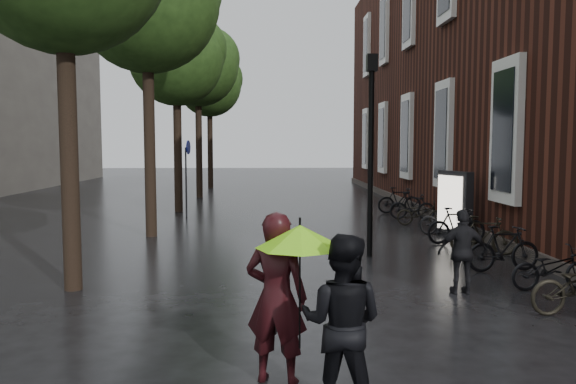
{
  "coord_description": "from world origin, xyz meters",
  "views": [
    {
      "loc": [
        -0.51,
        -3.29,
        2.68
      ],
      "look_at": [
        -0.12,
        7.39,
        1.76
      ],
      "focal_mm": 35.0,
      "sensor_mm": 36.0,
      "label": 1
    }
  ],
  "objects_px": {
    "pedestrian_walking": "(463,252)",
    "lamp_post": "(371,135)",
    "person_black": "(342,323)",
    "ad_lightbox": "(454,204)",
    "person_burgundy": "(276,298)",
    "parked_bicycles": "(458,227)"
  },
  "relations": [
    {
      "from": "pedestrian_walking",
      "to": "lamp_post",
      "type": "bearing_deg",
      "value": -72.87
    },
    {
      "from": "pedestrian_walking",
      "to": "person_black",
      "type": "bearing_deg",
      "value": 57.53
    },
    {
      "from": "person_black",
      "to": "ad_lightbox",
      "type": "bearing_deg",
      "value": -93.69
    },
    {
      "from": "ad_lightbox",
      "to": "lamp_post",
      "type": "relative_size",
      "value": 0.4
    },
    {
      "from": "pedestrian_walking",
      "to": "lamp_post",
      "type": "distance_m",
      "value": 4.14
    },
    {
      "from": "person_black",
      "to": "lamp_post",
      "type": "bearing_deg",
      "value": -82.02
    },
    {
      "from": "person_burgundy",
      "to": "pedestrian_walking",
      "type": "distance_m",
      "value": 4.98
    },
    {
      "from": "parked_bicycles",
      "to": "lamp_post",
      "type": "relative_size",
      "value": 2.85
    },
    {
      "from": "pedestrian_walking",
      "to": "lamp_post",
      "type": "relative_size",
      "value": 0.32
    },
    {
      "from": "person_burgundy",
      "to": "person_black",
      "type": "distance_m",
      "value": 0.95
    },
    {
      "from": "parked_bicycles",
      "to": "person_black",
      "type": "bearing_deg",
      "value": -115.17
    },
    {
      "from": "parked_bicycles",
      "to": "lamp_post",
      "type": "distance_m",
      "value": 3.93
    },
    {
      "from": "lamp_post",
      "to": "person_burgundy",
      "type": "bearing_deg",
      "value": -108.4
    },
    {
      "from": "person_burgundy",
      "to": "person_black",
      "type": "height_order",
      "value": "person_burgundy"
    },
    {
      "from": "pedestrian_walking",
      "to": "lamp_post",
      "type": "height_order",
      "value": "lamp_post"
    },
    {
      "from": "person_burgundy",
      "to": "parked_bicycles",
      "type": "xyz_separation_m",
      "value": [
        5.01,
        8.6,
        -0.51
      ]
    },
    {
      "from": "ad_lightbox",
      "to": "pedestrian_walking",
      "type": "bearing_deg",
      "value": -126.55
    },
    {
      "from": "parked_bicycles",
      "to": "pedestrian_walking",
      "type": "bearing_deg",
      "value": -108.1
    },
    {
      "from": "parked_bicycles",
      "to": "ad_lightbox",
      "type": "relative_size",
      "value": 7.11
    },
    {
      "from": "parked_bicycles",
      "to": "lamp_post",
      "type": "height_order",
      "value": "lamp_post"
    },
    {
      "from": "person_black",
      "to": "ad_lightbox",
      "type": "distance_m",
      "value": 11.25
    },
    {
      "from": "person_burgundy",
      "to": "lamp_post",
      "type": "xyz_separation_m",
      "value": [
        2.34,
        7.03,
        1.92
      ]
    }
  ]
}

